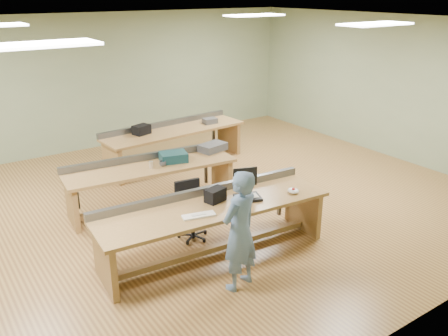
% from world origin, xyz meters
% --- Properties ---
extents(floor, '(10.00, 10.00, 0.00)m').
position_xyz_m(floor, '(0.00, 0.00, 0.00)').
color(floor, '#A4793E').
rests_on(floor, ground).
extents(ceiling, '(10.00, 10.00, 0.00)m').
position_xyz_m(ceiling, '(0.00, 0.00, 3.00)').
color(ceiling, silver).
rests_on(ceiling, wall_back).
extents(wall_back, '(10.00, 0.04, 3.00)m').
position_xyz_m(wall_back, '(0.00, 4.00, 1.50)').
color(wall_back, gray).
rests_on(wall_back, floor).
extents(wall_front, '(10.00, 0.04, 3.00)m').
position_xyz_m(wall_front, '(0.00, -4.00, 1.50)').
color(wall_front, gray).
rests_on(wall_front, floor).
extents(wall_right, '(0.04, 8.00, 3.00)m').
position_xyz_m(wall_right, '(5.00, 0.00, 1.50)').
color(wall_right, gray).
rests_on(wall_right, floor).
extents(fluor_panels, '(6.20, 3.50, 0.03)m').
position_xyz_m(fluor_panels, '(0.00, 0.00, 2.97)').
color(fluor_panels, white).
rests_on(fluor_panels, ceiling).
extents(workbench_front, '(3.33, 1.12, 0.86)m').
position_xyz_m(workbench_front, '(-0.48, -1.53, 0.57)').
color(workbench_front, '#A87646').
rests_on(workbench_front, floor).
extents(workbench_mid, '(2.89, 1.04, 0.86)m').
position_xyz_m(workbench_mid, '(-0.52, 0.32, 0.56)').
color(workbench_mid, '#A87646').
rests_on(workbench_mid, floor).
extents(workbench_back, '(3.12, 1.04, 0.86)m').
position_xyz_m(workbench_back, '(0.83, 1.98, 0.56)').
color(workbench_back, '#A87646').
rests_on(workbench_back, floor).
extents(person, '(0.64, 0.50, 1.54)m').
position_xyz_m(person, '(-0.65, -2.36, 0.77)').
color(person, '#6C85B0').
rests_on(person, floor).
extents(laptop_base, '(0.42, 0.38, 0.04)m').
position_xyz_m(laptop_base, '(0.01, -1.64, 0.77)').
color(laptop_base, black).
rests_on(laptop_base, workbench_front).
extents(laptop_screen, '(0.33, 0.13, 0.27)m').
position_xyz_m(laptop_screen, '(0.06, -1.51, 1.02)').
color(laptop_screen, black).
rests_on(laptop_screen, laptop_base).
extents(keyboard, '(0.45, 0.24, 0.02)m').
position_xyz_m(keyboard, '(-0.83, -1.72, 0.76)').
color(keyboard, silver).
rests_on(keyboard, workbench_front).
extents(trackball_mouse, '(0.16, 0.19, 0.07)m').
position_xyz_m(trackball_mouse, '(0.67, -1.85, 0.79)').
color(trackball_mouse, white).
rests_on(trackball_mouse, workbench_front).
extents(camera_bag, '(0.31, 0.24, 0.19)m').
position_xyz_m(camera_bag, '(-0.40, -1.45, 0.84)').
color(camera_bag, black).
rests_on(camera_bag, workbench_front).
extents(task_chair, '(0.53, 0.53, 0.86)m').
position_xyz_m(task_chair, '(-0.49, -0.95, 0.31)').
color(task_chair, black).
rests_on(task_chair, floor).
extents(parts_bin_teal, '(0.51, 0.43, 0.15)m').
position_xyz_m(parts_bin_teal, '(-0.10, 0.28, 0.83)').
color(parts_bin_teal, '#12343A').
rests_on(parts_bin_teal, workbench_mid).
extents(parts_bin_grey, '(0.54, 0.40, 0.13)m').
position_xyz_m(parts_bin_grey, '(0.74, 0.37, 0.82)').
color(parts_bin_grey, '#3B3B3E').
rests_on(parts_bin_grey, workbench_mid).
extents(mug, '(0.14, 0.14, 0.09)m').
position_xyz_m(mug, '(-0.36, 0.17, 0.79)').
color(mug, '#3B3B3E').
rests_on(mug, workbench_mid).
extents(drinks_can, '(0.08, 0.08, 0.12)m').
position_xyz_m(drinks_can, '(-0.56, 0.19, 0.81)').
color(drinks_can, silver).
rests_on(drinks_can, workbench_mid).
extents(storage_box_back, '(0.38, 0.31, 0.19)m').
position_xyz_m(storage_box_back, '(0.13, 2.04, 0.84)').
color(storage_box_back, black).
rests_on(storage_box_back, workbench_back).
extents(tray_back, '(0.30, 0.23, 0.11)m').
position_xyz_m(tray_back, '(1.69, 1.94, 0.81)').
color(tray_back, '#3B3B3E').
rests_on(tray_back, workbench_back).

